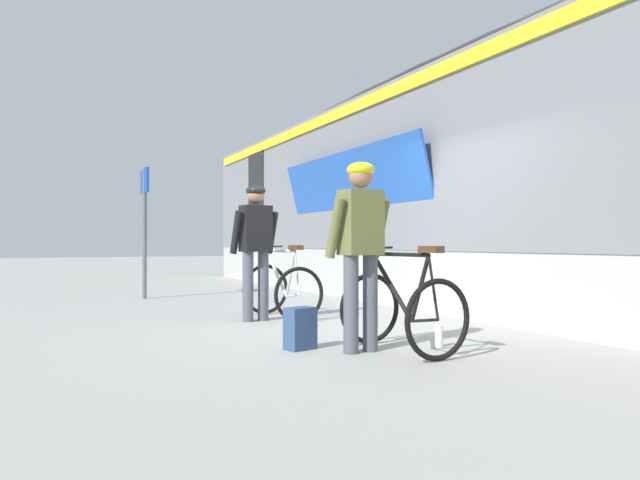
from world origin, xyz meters
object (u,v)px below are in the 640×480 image
at_px(train_car, 487,184).
at_px(cyclist_near_in_olive, 361,238).
at_px(platform_sign_post, 145,210).
at_px(backpack_on_platform, 300,328).
at_px(bicycle_far_silver, 282,288).
at_px(cyclist_far_in_dark, 256,240).
at_px(bicycle_near_black, 402,309).
at_px(water_bottle_near_the_bikes, 439,336).

xyz_separation_m(train_car, cyclist_near_in_olive, (-3.87, -2.68, -0.91)).
relative_size(cyclist_near_in_olive, platform_sign_post, 0.73).
height_order(backpack_on_platform, platform_sign_post, platform_sign_post).
relative_size(train_car, bicycle_far_silver, 17.59).
bearing_deg(platform_sign_post, cyclist_near_in_olive, -81.76).
bearing_deg(train_car, cyclist_far_in_dark, -177.65).
relative_size(cyclist_far_in_dark, backpack_on_platform, 4.40).
bearing_deg(train_car, platform_sign_post, 142.42).
bearing_deg(bicycle_far_silver, cyclist_far_in_dark, -161.48).
distance_m(bicycle_far_silver, backpack_on_platform, 2.41).
bearing_deg(cyclist_far_in_dark, bicycle_far_silver, 18.52).
bearing_deg(bicycle_near_black, train_car, 38.82).
distance_m(cyclist_near_in_olive, bicycle_far_silver, 2.75).
bearing_deg(backpack_on_platform, bicycle_far_silver, 56.18).
bearing_deg(bicycle_far_silver, water_bottle_near_the_bikes, -78.84).
xyz_separation_m(cyclist_far_in_dark, water_bottle_near_the_bikes, (0.96, -2.60, -0.95)).
height_order(train_car, backpack_on_platform, train_car).
xyz_separation_m(cyclist_far_in_dark, bicycle_far_silver, (0.42, 0.14, -0.65)).
distance_m(cyclist_far_in_dark, platform_sign_post, 3.97).
relative_size(train_car, cyclist_near_in_olive, 11.20).
xyz_separation_m(cyclist_near_in_olive, backpack_on_platform, (-0.45, 0.37, -0.85)).
height_order(cyclist_near_in_olive, water_bottle_near_the_bikes, cyclist_near_in_olive).
bearing_deg(bicycle_far_silver, bicycle_near_black, -88.59).
relative_size(bicycle_far_silver, platform_sign_post, 0.47).
bearing_deg(platform_sign_post, backpack_on_platform, -85.48).
bearing_deg(backpack_on_platform, cyclist_near_in_olive, -55.59).
bearing_deg(bicycle_far_silver, backpack_on_platform, -107.74).
relative_size(bicycle_far_silver, water_bottle_near_the_bikes, 5.27).
bearing_deg(backpack_on_platform, cyclist_far_in_dark, 65.71).
distance_m(bicycle_far_silver, platform_sign_post, 4.09).
bearing_deg(backpack_on_platform, train_car, 12.04).
bearing_deg(train_car, backpack_on_platform, -151.88).
relative_size(cyclist_near_in_olive, water_bottle_near_the_bikes, 8.28).
distance_m(train_car, cyclist_far_in_dark, 4.11).
bearing_deg(water_bottle_near_the_bikes, backpack_on_platform, 160.10).
height_order(train_car, water_bottle_near_the_bikes, train_car).
height_order(bicycle_near_black, backpack_on_platform, bicycle_near_black).
height_order(bicycle_far_silver, backpack_on_platform, bicycle_far_silver).
distance_m(train_car, platform_sign_post, 6.05).
distance_m(bicycle_near_black, platform_sign_post, 6.75).
xyz_separation_m(train_car, cyclist_far_in_dark, (-4.01, -0.16, -0.91)).
xyz_separation_m(bicycle_near_black, bicycle_far_silver, (-0.07, 2.81, 0.00)).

